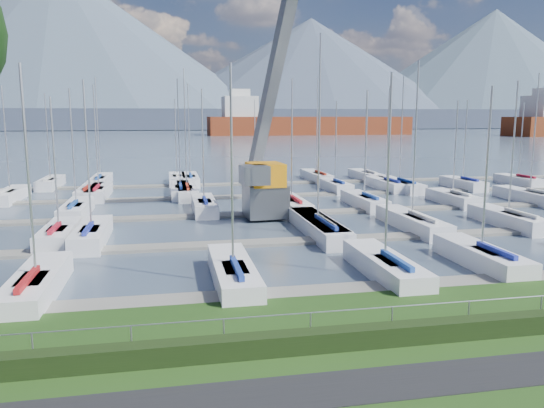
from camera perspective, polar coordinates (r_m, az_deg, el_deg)
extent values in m
cube|color=black|center=(16.83, 10.42, -18.60)|extent=(160.00, 2.00, 0.04)
cube|color=#475668|center=(276.94, -10.01, 7.61)|extent=(800.00, 540.00, 0.20)
cube|color=black|center=(18.88, 7.49, -14.15)|extent=(80.00, 0.70, 0.70)
cylinder|color=#94969C|center=(18.91, 7.15, -11.32)|extent=(80.00, 0.04, 0.04)
cube|color=#3F495C|center=(346.81, -10.29, 9.00)|extent=(900.00, 80.00, 12.00)
cone|color=#485769|center=(426.24, -21.89, 15.49)|extent=(340.00, 340.00, 115.00)
cone|color=#444F63|center=(443.51, 4.18, 13.91)|extent=(300.00, 300.00, 85.00)
cone|color=#475869|center=(523.57, 22.66, 13.37)|extent=(320.00, 320.00, 100.00)
cube|color=slate|center=(24.81, 2.70, -9.61)|extent=(90.00, 1.60, 0.25)
cube|color=slate|center=(34.22, -1.29, -4.24)|extent=(90.00, 1.60, 0.25)
cube|color=slate|center=(43.89, -3.52, -1.20)|extent=(90.00, 1.60, 0.25)
cube|color=slate|center=(53.68, -4.93, 0.74)|extent=(90.00, 1.60, 0.25)
cube|color=slate|center=(63.54, -5.91, 2.08)|extent=(90.00, 1.60, 0.25)
cube|color=#5A5E62|center=(42.42, -0.72, 0.39)|extent=(3.40, 3.40, 2.60)
cube|color=orange|center=(42.14, -0.73, 3.21)|extent=(2.81, 3.56, 1.80)
cube|color=#595C60|center=(46.85, 0.46, 14.87)|extent=(3.63, 11.13, 19.89)
cube|color=slate|center=(39.95, -1.91, 3.16)|extent=(2.14, 2.32, 1.40)
cube|color=maroon|center=(235.65, 4.08, 8.13)|extent=(88.70, 18.79, 10.00)
cube|color=silver|center=(229.20, -3.50, 9.97)|extent=(14.12, 14.12, 12.00)
cube|color=silver|center=(229.37, -3.52, 11.72)|extent=(8.07, 8.07, 4.00)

